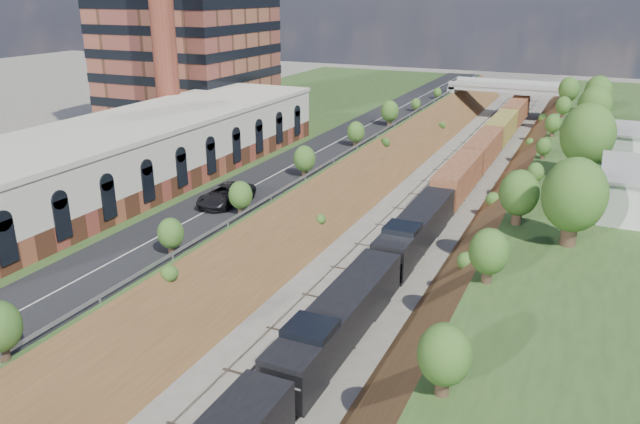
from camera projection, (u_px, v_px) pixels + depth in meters
platform_left at (208, 157)px, 90.20m from camera, size 44.00×180.00×5.00m
embankment_left at (348, 193)px, 82.44m from camera, size 10.00×180.00×10.00m
embankment_right at (520, 217)px, 73.84m from camera, size 10.00×180.00×10.00m
rail_left_track at (410, 201)px, 79.13m from camera, size 1.58×180.00×0.18m
rail_right_track at (450, 206)px, 77.10m from camera, size 1.58×180.00×0.18m
road at (317, 152)px, 82.50m from camera, size 8.00×180.00×0.10m
guardrail at (345, 152)px, 80.56m from camera, size 0.10×171.00×0.70m
commercial_building at (127, 155)px, 67.37m from camera, size 14.30×62.30×7.00m
overpass at (509, 94)px, 129.62m from camera, size 24.50×8.30×7.40m
white_building_far at (639, 145)px, 78.87m from camera, size 8.00×10.00×3.60m
tree_right_large at (574, 196)px, 51.21m from camera, size 5.25×5.25×7.61m
tree_left_crest at (137, 252)px, 46.11m from camera, size 2.45×2.45×3.55m
freight_train at (454, 184)px, 77.24m from camera, size 3.19×128.36×4.73m
suv at (226, 195)px, 62.14m from camera, size 3.52×7.10×1.93m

